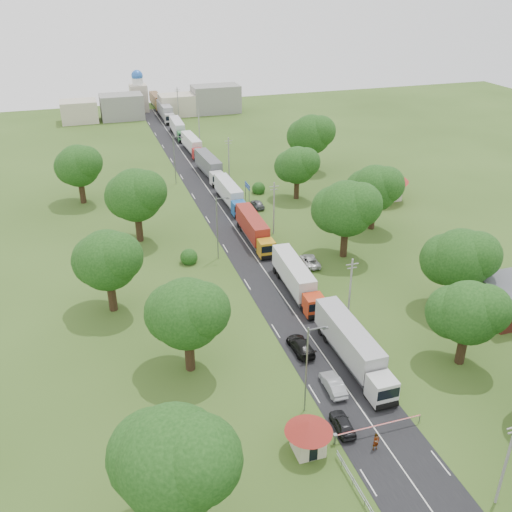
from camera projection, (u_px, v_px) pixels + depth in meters
name	position (u px, v px, depth m)	size (l,w,h in m)	color
ground	(286.00, 302.00, 75.54)	(260.00, 260.00, 0.00)	#304B19
road	(244.00, 240.00, 92.52)	(8.00, 200.00, 0.04)	black
boom_barrier	(366.00, 429.00, 53.53)	(9.22, 0.35, 1.18)	slate
guard_booth	(309.00, 433.00, 51.38)	(4.40, 4.40, 3.45)	#BDB49C
info_sign	(247.00, 189.00, 105.30)	(0.12, 3.10, 4.10)	slate
pole_0	(506.00, 461.00, 45.17)	(1.60, 0.24, 9.00)	gray
pole_1	(350.00, 291.00, 68.95)	(1.60, 0.24, 9.00)	gray
pole_2	(274.00, 207.00, 92.73)	(1.60, 0.24, 9.00)	gray
pole_3	(229.00, 158.00, 116.51)	(1.60, 0.24, 9.00)	gray
pole_4	(199.00, 126.00, 140.29)	(1.60, 0.24, 9.00)	gray
pole_5	(178.00, 103.00, 164.07)	(1.60, 0.24, 9.00)	gray
lamp_0	(308.00, 366.00, 54.59)	(2.03, 0.22, 10.00)	slate
lamp_1	(218.00, 225.00, 84.31)	(2.03, 0.22, 10.00)	slate
lamp_2	(175.00, 158.00, 114.04)	(2.03, 0.22, 10.00)	slate
tree_2	(468.00, 312.00, 61.15)	(8.00, 8.00, 10.10)	#382616
tree_3	(460.00, 258.00, 70.99)	(8.80, 8.80, 11.07)	#382616
tree_4	(346.00, 208.00, 84.12)	(9.60, 9.60, 12.05)	#382616
tree_5	(374.00, 188.00, 93.61)	(8.80, 8.80, 11.07)	#382616
tree_6	(297.00, 165.00, 106.44)	(8.00, 8.00, 10.10)	#382616
tree_7	(311.00, 134.00, 121.06)	(9.60, 9.60, 12.05)	#382616
tree_9	(173.00, 459.00, 41.24)	(9.60, 9.60, 12.05)	#382616
tree_10	(187.00, 313.00, 59.85)	(8.80, 8.80, 11.07)	#382616
tree_11	(107.00, 260.00, 70.70)	(8.80, 8.80, 11.07)	#382616
tree_12	(136.00, 195.00, 89.03)	(9.60, 9.60, 12.05)	#382616
tree_13	(78.00, 165.00, 104.13)	(8.80, 8.80, 11.07)	#382616
house_cream	(381.00, 181.00, 107.46)	(10.08, 10.08, 5.80)	#BDB49C
distant_town	(159.00, 104.00, 167.56)	(52.00, 8.00, 8.00)	gray
church	(139.00, 94.00, 172.23)	(5.00, 5.00, 12.30)	#BDB49C
truck_0	(353.00, 346.00, 62.85)	(2.73, 15.60, 4.33)	silver
truck_1	(296.00, 278.00, 76.98)	(2.95, 14.57, 4.03)	red
truck_2	(254.00, 229.00, 91.49)	(2.69, 14.41, 3.99)	#C38917
truck_3	(230.00, 194.00, 105.69)	(2.61, 14.12, 3.91)	#1B58A3
truck_4	(209.00, 166.00, 119.91)	(3.28, 15.09, 4.17)	silver
truck_5	(192.00, 145.00, 134.98)	(2.84, 13.78, 3.81)	#AB1B1A
truck_6	(178.00, 128.00, 148.46)	(2.78, 14.25, 3.94)	#2B7338
truck_7	(165.00, 111.00, 164.83)	(2.75, 15.66, 4.34)	#A4A4A4
truck_8	(157.00, 101.00, 178.86)	(2.78, 14.15, 3.91)	brown
car_lane_front	(343.00, 424.00, 54.46)	(1.60, 3.98, 1.36)	black
car_lane_mid	(333.00, 384.00, 59.52)	(1.55, 4.45, 1.47)	#A4A5AC
car_lane_rear	(301.00, 346.00, 65.60)	(2.05, 5.04, 1.46)	black
car_verge_near	(310.00, 261.00, 84.57)	(2.25, 4.87, 1.35)	silver
car_verge_far	(258.00, 204.00, 104.70)	(1.68, 4.18, 1.42)	#505357
pedestrian_near	(376.00, 442.00, 52.06)	(0.66, 0.44, 1.82)	gray
pedestrian_booth	(319.00, 450.00, 51.35)	(0.75, 0.59, 1.55)	gray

